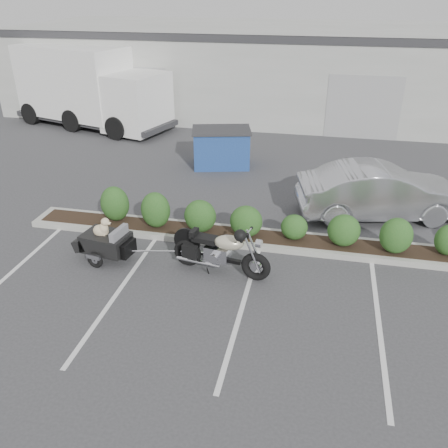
% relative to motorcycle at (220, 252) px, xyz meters
% --- Properties ---
extents(ground, '(90.00, 90.00, 0.00)m').
position_rel_motorcycle_xyz_m(ground, '(-0.48, -0.58, -0.54)').
color(ground, '#38383A').
rests_on(ground, ground).
extents(planter_kerb, '(12.00, 1.00, 0.15)m').
position_rel_motorcycle_xyz_m(planter_kerb, '(0.52, 1.62, -0.46)').
color(planter_kerb, '#9E9E93').
rests_on(planter_kerb, ground).
extents(building, '(26.00, 10.00, 4.00)m').
position_rel_motorcycle_xyz_m(building, '(-0.48, 16.42, 1.46)').
color(building, '#9EA099').
rests_on(building, ground).
extents(motorcycle, '(2.34, 0.94, 1.35)m').
position_rel_motorcycle_xyz_m(motorcycle, '(0.00, 0.00, 0.00)').
color(motorcycle, black).
rests_on(motorcycle, ground).
extents(pet_trailer, '(1.90, 1.08, 1.12)m').
position_rel_motorcycle_xyz_m(pet_trailer, '(-2.78, 0.03, -0.07)').
color(pet_trailer, black).
rests_on(pet_trailer, ground).
extents(sedan, '(4.77, 2.56, 1.49)m').
position_rel_motorcycle_xyz_m(sedan, '(3.72, 3.78, 0.21)').
color(sedan, '#B7B8BF').
rests_on(sedan, ground).
extents(dumpster, '(2.32, 1.85, 1.34)m').
position_rel_motorcycle_xyz_m(dumpster, '(-1.49, 6.92, 0.14)').
color(dumpster, navy).
rests_on(dumpster, ground).
extents(delivery_truck, '(7.93, 4.47, 3.46)m').
position_rel_motorcycle_xyz_m(delivery_truck, '(-8.34, 10.90, 1.12)').
color(delivery_truck, white).
rests_on(delivery_truck, ground).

